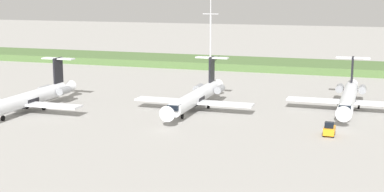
{
  "coord_description": "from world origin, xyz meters",
  "views": [
    {
      "loc": [
        32.35,
        -87.57,
        22.47
      ],
      "look_at": [
        0.0,
        9.96,
        3.0
      ],
      "focal_mm": 52.33,
      "sensor_mm": 36.0,
      "label": 1
    }
  ],
  "objects_px": {
    "regional_jet_second": "(196,97)",
    "regional_jet_third": "(349,97)",
    "baggage_tug": "(329,130)",
    "antenna_mast": "(211,36)",
    "regional_jet_nearest": "(29,98)"
  },
  "relations": [
    {
      "from": "regional_jet_second",
      "to": "regional_jet_third",
      "type": "bearing_deg",
      "value": 18.1
    },
    {
      "from": "baggage_tug",
      "to": "antenna_mast",
      "type": "bearing_deg",
      "value": 122.34
    },
    {
      "from": "regional_jet_third",
      "to": "baggage_tug",
      "type": "distance_m",
      "value": 21.15
    },
    {
      "from": "regional_jet_second",
      "to": "antenna_mast",
      "type": "relative_size",
      "value": 1.25
    },
    {
      "from": "regional_jet_nearest",
      "to": "antenna_mast",
      "type": "distance_m",
      "value": 60.56
    },
    {
      "from": "regional_jet_second",
      "to": "regional_jet_third",
      "type": "relative_size",
      "value": 1.0
    },
    {
      "from": "regional_jet_third",
      "to": "antenna_mast",
      "type": "relative_size",
      "value": 1.25
    },
    {
      "from": "regional_jet_nearest",
      "to": "baggage_tug",
      "type": "xyz_separation_m",
      "value": [
        55.13,
        -0.63,
        -1.53
      ]
    },
    {
      "from": "regional_jet_second",
      "to": "antenna_mast",
      "type": "bearing_deg",
      "value": 103.19
    },
    {
      "from": "regional_jet_third",
      "to": "baggage_tug",
      "type": "height_order",
      "value": "regional_jet_third"
    },
    {
      "from": "regional_jet_nearest",
      "to": "regional_jet_second",
      "type": "height_order",
      "value": "same"
    },
    {
      "from": "regional_jet_second",
      "to": "baggage_tug",
      "type": "relative_size",
      "value": 9.69
    },
    {
      "from": "regional_jet_third",
      "to": "baggage_tug",
      "type": "xyz_separation_m",
      "value": [
        -1.79,
        -21.02,
        -1.53
      ]
    },
    {
      "from": "regional_jet_second",
      "to": "baggage_tug",
      "type": "xyz_separation_m",
      "value": [
        25.84,
        -11.99,
        -1.53
      ]
    },
    {
      "from": "antenna_mast",
      "to": "baggage_tug",
      "type": "bearing_deg",
      "value": -57.66
    }
  ]
}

